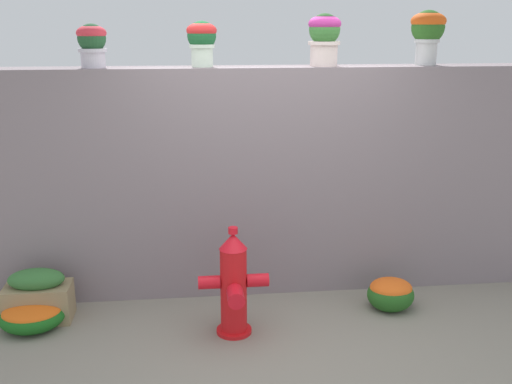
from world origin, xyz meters
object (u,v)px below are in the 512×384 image
object	(u,v)px
potted_plant_2	(202,39)
flower_bush_left	(391,293)
potted_plant_4	(428,29)
potted_plant_3	(324,35)
flower_bush_right	(32,315)
fire_hydrant	(234,286)
potted_plant_1	(92,42)
planter_box	(38,296)

from	to	relation	value
potted_plant_2	flower_bush_left	size ratio (longest dim) A/B	0.93
potted_plant_4	potted_plant_2	bearing A→B (deg)	-179.15
flower_bush_left	potted_plant_4	bearing A→B (deg)	57.03
potted_plant_3	flower_bush_left	xyz separation A→B (m)	(0.54, -0.59, -2.20)
potted_plant_2	flower_bush_right	size ratio (longest dim) A/B	0.73
fire_hydrant	flower_bush_right	world-z (taller)	fire_hydrant
potted_plant_1	planter_box	size ratio (longest dim) A/B	0.66
potted_plant_3	potted_plant_4	xyz separation A→B (m)	(0.95, 0.05, 0.04)
potted_plant_1	fire_hydrant	bearing A→B (deg)	-38.82
flower_bush_left	flower_bush_right	distance (m)	3.08
potted_plant_4	flower_bush_right	bearing A→B (deg)	-169.23
potted_plant_3	fire_hydrant	distance (m)	2.30
potted_plant_1	potted_plant_3	bearing A→B (deg)	-0.37
flower_bush_left	flower_bush_right	world-z (taller)	flower_bush_left
potted_plant_2	potted_plant_4	distance (m)	2.02
potted_plant_1	potted_plant_4	world-z (taller)	potted_plant_4
potted_plant_2	planter_box	world-z (taller)	potted_plant_2
potted_plant_1	flower_bush_left	bearing A→B (deg)	-13.47
fire_hydrant	flower_bush_left	distance (m)	1.47
potted_plant_4	flower_bush_left	xyz separation A→B (m)	(-0.42, -0.64, -2.25)
potted_plant_2	flower_bush_left	world-z (taller)	potted_plant_2
potted_plant_1	flower_bush_right	size ratio (longest dim) A/B	0.69
fire_hydrant	planter_box	size ratio (longest dim) A/B	1.65
potted_plant_4	flower_bush_right	xyz separation A→B (m)	(-3.49, -0.66, -2.28)
potted_plant_4	planter_box	world-z (taller)	potted_plant_4
potted_plant_4	potted_plant_3	bearing A→B (deg)	-176.99
potted_plant_2	planter_box	distance (m)	2.60
potted_plant_4	planter_box	xyz separation A→B (m)	(-3.47, -0.52, -2.18)
fire_hydrant	flower_bush_left	xyz separation A→B (m)	(1.41, 0.29, -0.27)
potted_plant_4	flower_bush_left	world-z (taller)	potted_plant_4
potted_plant_3	flower_bush_left	world-z (taller)	potted_plant_3
flower_bush_left	planter_box	distance (m)	3.05
potted_plant_1	flower_bush_right	xyz separation A→B (m)	(-0.55, -0.63, -2.18)
potted_plant_1	flower_bush_right	distance (m)	2.34
potted_plant_1	potted_plant_2	xyz separation A→B (m)	(0.92, 0.01, 0.02)
potted_plant_2	flower_bush_right	distance (m)	2.73
potted_plant_2	flower_bush_right	world-z (taller)	potted_plant_2
potted_plant_3	flower_bush_right	bearing A→B (deg)	-166.41
potted_plant_1	potted_plant_2	bearing A→B (deg)	0.45
potted_plant_1	fire_hydrant	size ratio (longest dim) A/B	0.40
fire_hydrant	potted_plant_4	bearing A→B (deg)	26.98
potted_plant_3	flower_bush_right	size ratio (longest dim) A/B	0.85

